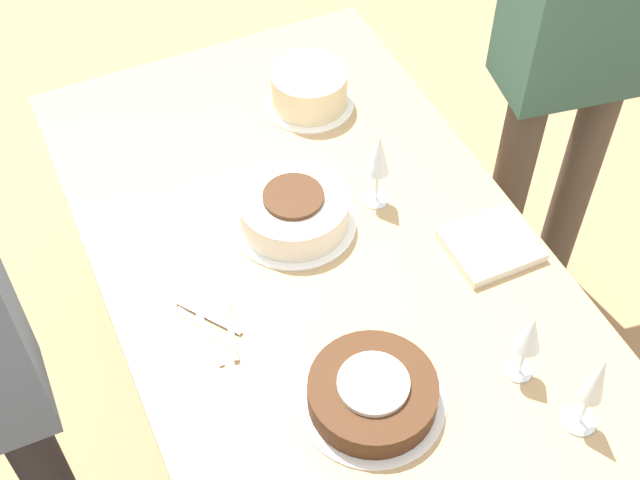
{
  "coord_description": "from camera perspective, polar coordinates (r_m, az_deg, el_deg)",
  "views": [
    {
      "loc": [
        1.18,
        -0.54,
        2.36
      ],
      "look_at": [
        0.0,
        0.0,
        0.82
      ],
      "focal_mm": 50.0,
      "sensor_mm": 36.0,
      "label": 1
    }
  ],
  "objects": [
    {
      "name": "ground_plane",
      "position": [
        2.7,
        0.0,
        -11.26
      ],
      "size": [
        12.0,
        12.0,
        0.0
      ],
      "primitive_type": "plane",
      "color": "#A87F56"
    },
    {
      "name": "wine_glass_far",
      "position": [
        1.81,
        13.3,
        -5.98
      ],
      "size": [
        0.06,
        0.06,
        0.19
      ],
      "color": "silver",
      "rests_on": "dining_table"
    },
    {
      "name": "cake_front_chocolate",
      "position": [
        1.81,
        3.38,
        -9.78
      ],
      "size": [
        0.3,
        0.3,
        0.08
      ],
      "color": "white",
      "rests_on": "dining_table"
    },
    {
      "name": "person_watching",
      "position": [
        2.32,
        17.01,
        13.93
      ],
      "size": [
        0.28,
        0.43,
        1.77
      ],
      "rotation": [
        0.0,
        0.0,
        -1.73
      ],
      "color": "#4C4238",
      "rests_on": "ground_plane"
    },
    {
      "name": "cake_center_white",
      "position": [
        2.09,
        -1.69,
        1.92
      ],
      "size": [
        0.3,
        0.3,
        0.1
      ],
      "color": "white",
      "rests_on": "dining_table"
    },
    {
      "name": "cake_back_decorated",
      "position": [
        2.39,
        -0.7,
        9.67
      ],
      "size": [
        0.24,
        0.24,
        0.11
      ],
      "color": "white",
      "rests_on": "dining_table"
    },
    {
      "name": "dining_table",
      "position": [
        2.14,
        0.0,
        -2.63
      ],
      "size": [
        1.66,
        0.98,
        0.77
      ],
      "color": "tan",
      "rests_on": "ground_plane"
    },
    {
      "name": "wine_glass_near",
      "position": [
        1.77,
        17.27,
        -8.75
      ],
      "size": [
        0.07,
        0.07,
        0.23
      ],
      "color": "silver",
      "rests_on": "dining_table"
    },
    {
      "name": "napkin_stack",
      "position": [
        2.1,
        10.92,
        -0.32
      ],
      "size": [
        0.17,
        0.2,
        0.03
      ],
      "color": "silver",
      "rests_on": "dining_table"
    },
    {
      "name": "wine_glass_extra",
      "position": [
        2.07,
        3.78,
        5.3
      ],
      "size": [
        0.06,
        0.06,
        0.21
      ],
      "color": "silver",
      "rests_on": "dining_table"
    },
    {
      "name": "fork_pile",
      "position": [
        1.94,
        -6.86,
        -5.53
      ],
      "size": [
        0.2,
        0.12,
        0.01
      ],
      "color": "silver",
      "rests_on": "dining_table"
    }
  ]
}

